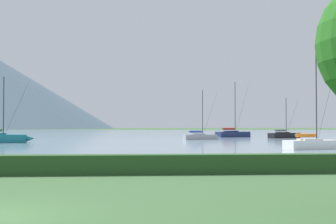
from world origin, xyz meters
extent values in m
cube|color=gray|center=(0.00, 137.00, 0.00)|extent=(320.00, 246.00, 0.00)
cube|color=#284C23|center=(0.00, 11.00, 0.52)|extent=(80.00, 1.20, 1.03)
cone|color=#19707A|center=(-11.83, 57.04, 0.63)|extent=(1.50, 1.25, 1.06)
cylinder|color=#333338|center=(-15.64, 56.47, 5.32)|extent=(0.16, 0.16, 9.28)
cylinder|color=#333338|center=(-13.79, 56.74, 5.09)|extent=(3.73, 0.59, 8.83)
cube|color=black|center=(35.21, 79.41, 0.53)|extent=(7.10, 4.45, 1.06)
cone|color=black|center=(38.82, 80.72, 0.53)|extent=(1.39, 1.24, 0.90)
cube|color=black|center=(34.85, 79.28, 0.92)|extent=(2.90, 2.37, 0.67)
cylinder|color=#333338|center=(35.75, 79.61, 4.51)|extent=(0.13, 0.13, 7.85)
cylinder|color=#333338|center=(34.33, 79.09, 1.64)|extent=(2.88, 1.14, 0.12)
cylinder|color=gray|center=(34.33, 79.09, 1.64)|extent=(2.56, 1.27, 0.42)
cylinder|color=#333338|center=(37.24, 80.15, 4.31)|extent=(3.01, 1.11, 7.47)
cube|color=#9E9EA3|center=(16.17, 70.40, 0.48)|extent=(6.36, 3.17, 0.96)
cone|color=#9E9EA3|center=(19.59, 71.04, 0.48)|extent=(1.17, 0.99, 0.81)
cube|color=gray|center=(15.83, 70.33, 0.83)|extent=(2.49, 1.85, 0.61)
cylinder|color=#333338|center=(16.68, 70.50, 4.87)|extent=(0.12, 0.12, 8.70)
cylinder|color=#333338|center=(15.34, 70.24, 1.48)|extent=(2.71, 0.61, 0.10)
cylinder|color=#2847A3|center=(15.34, 70.24, 1.48)|extent=(2.36, 0.81, 0.38)
cylinder|color=#333338|center=(18.09, 70.76, 4.66)|extent=(2.85, 0.56, 8.27)
cube|color=navy|center=(26.17, 87.81, 0.61)|extent=(8.19, 5.21, 1.22)
cone|color=navy|center=(30.31, 89.36, 0.61)|extent=(1.61, 1.44, 1.03)
cube|color=#1B2449|center=(25.75, 87.65, 1.06)|extent=(3.35, 2.75, 0.77)
cylinder|color=#333338|center=(26.79, 88.04, 6.58)|extent=(0.15, 0.15, 11.82)
cylinder|color=#333338|center=(25.16, 87.43, 1.89)|extent=(3.31, 1.35, 0.13)
cylinder|color=red|center=(25.16, 87.43, 1.89)|extent=(2.94, 1.50, 0.49)
cylinder|color=#333338|center=(28.50, 88.68, 6.28)|extent=(3.46, 1.33, 11.24)
cube|color=white|center=(23.46, 34.99, 0.50)|extent=(6.62, 3.62, 0.99)
cube|color=silver|center=(23.11, 34.91, 0.86)|extent=(2.63, 2.03, 0.63)
cylinder|color=#333338|center=(23.98, 35.12, 5.77)|extent=(0.13, 0.13, 10.46)
cylinder|color=#333338|center=(22.61, 34.78, 1.53)|extent=(2.77, 0.80, 0.11)
cylinder|color=orange|center=(22.61, 34.78, 1.53)|extent=(2.43, 0.97, 0.39)
cylinder|color=#333338|center=(25.41, 35.49, 5.51)|extent=(2.90, 0.76, 9.94)
camera|label=1|loc=(4.08, -13.17, 2.57)|focal=48.42mm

